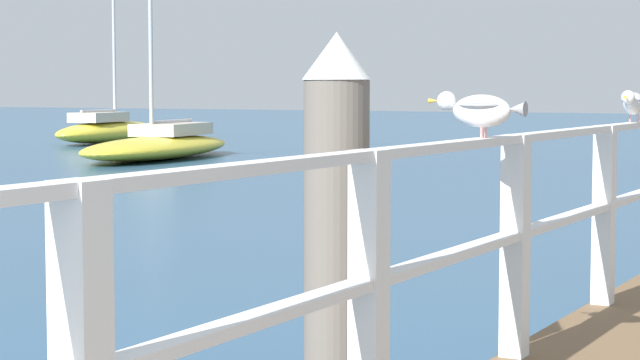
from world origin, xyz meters
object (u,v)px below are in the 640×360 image
at_px(seagull_foreground, 480,109).
at_px(boat_1, 159,145).
at_px(seagull_background, 634,102).
at_px(boat_0, 110,130).
at_px(dock_piling_near, 336,263).

height_order(seagull_foreground, boat_1, boat_1).
xyz_separation_m(seagull_background, boat_0, (-21.79, 21.27, -1.22)).
distance_m(seagull_foreground, boat_1, 23.83).
height_order(seagull_foreground, seagull_background, same).
xyz_separation_m(seagull_foreground, boat_0, (-21.79, 24.07, -1.22)).
bearing_deg(boat_0, boat_1, -52.06).
distance_m(seagull_background, boat_0, 30.48).
relative_size(dock_piling_near, seagull_foreground, 4.15).
height_order(dock_piling_near, seagull_foreground, dock_piling_near).
relative_size(boat_0, boat_1, 1.04).
height_order(boat_0, boat_1, boat_0).
bearing_deg(seagull_background, boat_1, -46.61).
distance_m(dock_piling_near, boat_1, 24.11).
bearing_deg(dock_piling_near, boat_0, 130.85).
bearing_deg(boat_0, seagull_foreground, -57.02).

